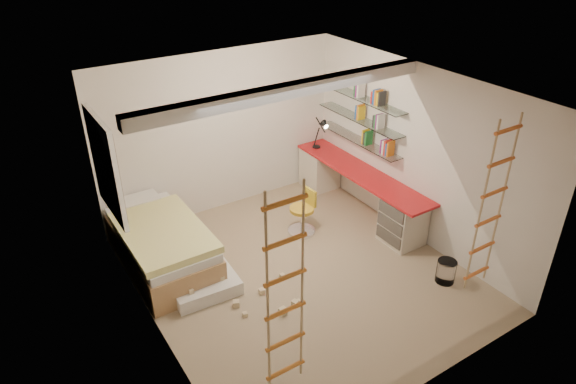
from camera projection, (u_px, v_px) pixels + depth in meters
floor at (300, 274)px, 7.04m from camera, size 4.50×4.50×0.00m
ceiling_beam at (288, 91)px, 6.04m from camera, size 4.00×0.18×0.16m
window_frame at (105, 167)px, 6.46m from camera, size 0.06×1.15×1.35m
window_blind at (108, 166)px, 6.48m from camera, size 0.02×1.00×1.20m
rope_ladder_left at (285, 295)px, 4.38m from camera, size 0.41×0.04×2.13m
rope_ladder_right at (491, 207)px, 5.66m from camera, size 0.41×0.04×2.13m
waste_bin at (446, 271)px, 6.84m from camera, size 0.26×0.26×0.32m
desk at (358, 190)px, 8.29m from camera, size 0.56×2.80×0.75m
shelves at (360, 119)px, 8.03m from camera, size 0.25×1.80×0.71m
bed at (162, 245)px, 7.08m from camera, size 1.02×2.00×0.69m
task_lamp at (322, 129)px, 8.62m from camera, size 0.14×0.36×0.57m
swivel_chair at (303, 217)px, 7.83m from camera, size 0.45×0.45×0.72m
play_platform at (200, 281)px, 6.68m from camera, size 0.89×0.71×0.38m
toy_blocks at (238, 284)px, 6.54m from camera, size 1.31×1.12×0.65m
books at (360, 112)px, 7.97m from camera, size 0.14×0.58×0.92m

